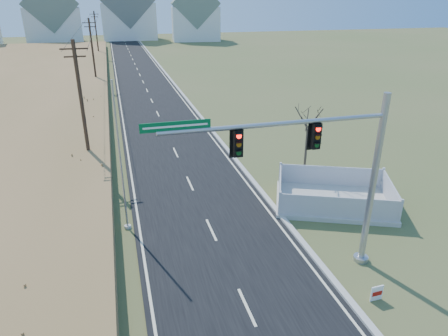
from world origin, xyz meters
TOP-DOWN VIEW (x-y plane):
  - ground at (0.00, 0.00)m, footprint 260.00×260.00m
  - road at (0.00, 50.00)m, footprint 8.00×180.00m
  - curb at (4.15, 50.00)m, footprint 0.30×180.00m
  - utility_pole_near at (-6.50, 15.00)m, footprint 1.80×0.26m
  - utility_pole_mid at (-6.50, 45.00)m, footprint 1.80×0.26m
  - utility_pole_far at (-6.50, 75.00)m, footprint 1.80×0.26m
  - condo_nnw at (-18.00, 108.00)m, footprint 14.93×11.17m
  - condo_n at (2.00, 112.00)m, footprint 15.27×10.20m
  - condo_ne at (20.00, 104.00)m, footprint 14.12×10.51m
  - traffic_signal_mast at (4.30, -0.43)m, footprint 10.11×0.69m
  - fence_enclosure at (7.82, 4.98)m, footprint 8.02×6.89m
  - open_sign at (5.27, -3.00)m, footprint 0.57×0.08m
  - flagpole at (-4.30, 5.48)m, footprint 0.36×0.36m
  - bare_tree at (7.82, 8.95)m, footprint 2.02×2.02m

SIDE VIEW (x-z plane):
  - ground at x=0.00m, z-range 0.00..0.00m
  - road at x=0.00m, z-range 0.00..0.06m
  - curb at x=4.15m, z-range 0.00..0.18m
  - fence_enclosure at x=7.82m, z-range -0.48..1.07m
  - open_sign at x=5.27m, z-range 0.02..0.72m
  - flagpole at x=-4.30m, z-range -0.81..7.21m
  - bare_tree at x=7.82m, z-range 1.64..6.99m
  - utility_pole_near at x=-6.50m, z-range 0.18..9.18m
  - utility_pole_mid at x=-6.50m, z-range 0.18..9.18m
  - utility_pole_far at x=-6.50m, z-range 0.18..9.18m
  - traffic_signal_mast at x=4.30m, z-range 0.84..8.88m
  - condo_ne at x=20.00m, z-range -1.42..15.10m
  - condo_nnw at x=-18.00m, z-range -1.58..15.45m
  - condo_n at x=2.00m, z-range -1.66..16.88m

